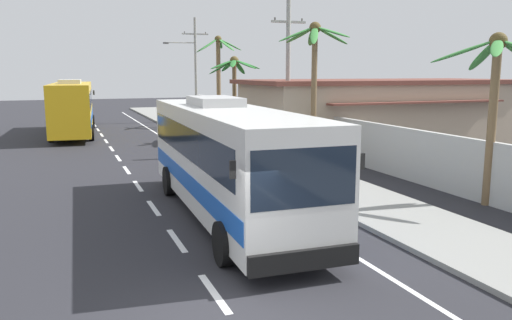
# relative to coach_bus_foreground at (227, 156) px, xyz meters

# --- Properties ---
(ground_plane) EXTENTS (160.00, 160.00, 0.00)m
(ground_plane) POSITION_rel_coach_bus_foreground_xyz_m (-1.99, -6.46, -1.88)
(ground_plane) COLOR #28282D
(sidewalk_kerb) EXTENTS (3.20, 90.00, 0.14)m
(sidewalk_kerb) POSITION_rel_coach_bus_foreground_xyz_m (4.81, 3.54, -1.81)
(sidewalk_kerb) COLOR gray
(sidewalk_kerb) RESTS_ON ground
(lane_markings) EXTENTS (3.93, 71.00, 0.01)m
(lane_markings) POSITION_rel_coach_bus_foreground_xyz_m (0.30, 7.94, -1.87)
(lane_markings) COLOR white
(lane_markings) RESTS_ON ground
(boundary_wall) EXTENTS (0.24, 60.00, 2.13)m
(boundary_wall) POSITION_rel_coach_bus_foreground_xyz_m (8.61, 7.54, -0.81)
(boundary_wall) COLOR #B2B2AD
(boundary_wall) RESTS_ON ground
(coach_bus_foreground) EXTENTS (3.16, 11.43, 3.60)m
(coach_bus_foreground) POSITION_rel_coach_bus_foreground_xyz_m (0.00, 0.00, 0.00)
(coach_bus_foreground) COLOR silver
(coach_bus_foreground) RESTS_ON ground
(coach_bus_far_lane) EXTENTS (3.57, 12.54, 3.89)m
(coach_bus_far_lane) POSITION_rel_coach_bus_foreground_xyz_m (-3.80, 23.65, 0.15)
(coach_bus_far_lane) COLOR gold
(coach_bus_far_lane) RESTS_ON ground
(motorcycle_beside_bus) EXTENTS (0.56, 1.96, 1.63)m
(motorcycle_beside_bus) POSITION_rel_coach_bus_foreground_xyz_m (2.20, 9.21, -1.22)
(motorcycle_beside_bus) COLOR black
(motorcycle_beside_bus) RESTS_ON ground
(pedestrian_near_kerb) EXTENTS (0.36, 0.36, 1.75)m
(pedestrian_near_kerb) POSITION_rel_coach_bus_foreground_xyz_m (4.55, 12.16, -0.82)
(pedestrian_near_kerb) COLOR red
(pedestrian_near_kerb) RESTS_ON sidewalk_kerb
(pedestrian_midwalk) EXTENTS (0.36, 0.36, 1.56)m
(pedestrian_midwalk) POSITION_rel_coach_bus_foreground_xyz_m (5.27, 14.13, -0.93)
(pedestrian_midwalk) COLOR navy
(pedestrian_midwalk) RESTS_ON sidewalk_kerb
(utility_pole_mid) EXTENTS (1.93, 0.24, 8.16)m
(utility_pole_mid) POSITION_rel_coach_bus_foreground_xyz_m (6.78, 10.53, 2.38)
(utility_pole_mid) COLOR #9E9E99
(utility_pole_mid) RESTS_ON ground
(utility_pole_far) EXTENTS (3.98, 0.24, 9.04)m
(utility_pole_far) POSITION_rel_coach_bus_foreground_xyz_m (6.65, 30.11, 2.97)
(utility_pole_far) COLOR #9E9E99
(utility_pole_far) RESTS_ON ground
(palm_nearest) EXTENTS (3.54, 3.47, 5.37)m
(palm_nearest) POSITION_rel_coach_bus_foreground_xyz_m (5.75, 16.47, 2.25)
(palm_nearest) COLOR brown
(palm_nearest) RESTS_ON ground
(palm_second) EXTENTS (3.74, 3.70, 7.26)m
(palm_second) POSITION_rel_coach_bus_foreground_xyz_m (7.53, 25.75, 3.00)
(palm_second) COLOR brown
(palm_second) RESTS_ON ground
(palm_third) EXTENTS (3.72, 3.87, 5.65)m
(palm_third) POSITION_rel_coach_bus_foreground_xyz_m (8.51, -1.83, 2.25)
(palm_third) COLOR brown
(palm_third) RESTS_ON ground
(palm_fourth) EXTENTS (3.60, 3.39, 6.75)m
(palm_fourth) POSITION_rel_coach_bus_foreground_xyz_m (6.92, 7.81, 3.11)
(palm_fourth) COLOR brown
(palm_fourth) RESTS_ON ground
(roadside_building) EXTENTS (16.73, 7.89, 3.94)m
(roadside_building) POSITION_rel_coach_bus_foreground_xyz_m (13.55, 12.02, 0.11)
(roadside_building) COLOR tan
(roadside_building) RESTS_ON ground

